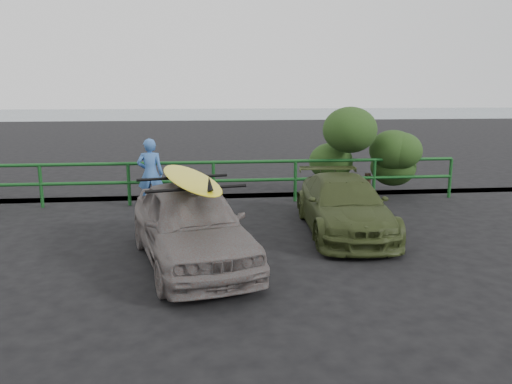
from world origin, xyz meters
TOP-DOWN VIEW (x-y plane):
  - ground at (0.00, 0.00)m, footprint 80.00×80.00m
  - ocean at (0.00, 60.00)m, footprint 200.00×200.00m
  - guardrail at (0.00, 5.00)m, footprint 14.00×0.08m
  - shrub_right at (5.00, 5.50)m, footprint 3.20×2.40m
  - sedan at (0.52, 0.74)m, footprint 2.32×3.97m
  - olive_vehicle at (3.40, 2.19)m, footprint 1.72×3.74m
  - man at (-0.45, 4.61)m, footprint 0.60×0.40m
  - roof_rack at (0.52, 0.74)m, footprint 1.69×1.36m
  - surfboard at (0.52, 0.74)m, footprint 1.30×3.04m

SIDE VIEW (x-z plane):
  - ground at x=0.00m, z-range 0.00..0.00m
  - ocean at x=0.00m, z-range 0.00..0.00m
  - guardrail at x=0.00m, z-range 0.00..1.04m
  - olive_vehicle at x=3.40m, z-range 0.00..1.06m
  - sedan at x=0.52m, z-range 0.00..1.27m
  - man at x=-0.45m, z-range 0.00..1.63m
  - shrub_right at x=5.00m, z-range 0.00..2.09m
  - roof_rack at x=0.52m, z-range 1.27..1.32m
  - surfboard at x=0.52m, z-range 1.32..1.40m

